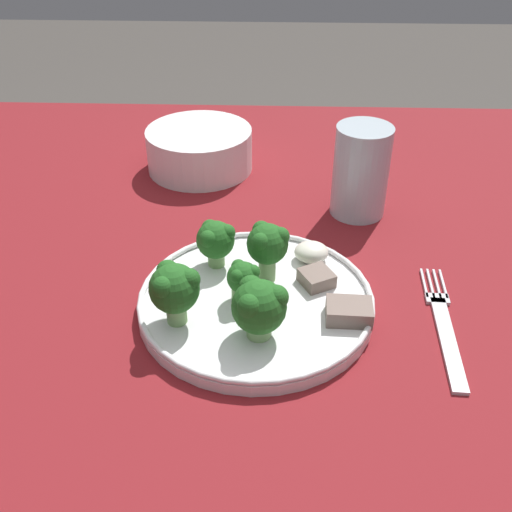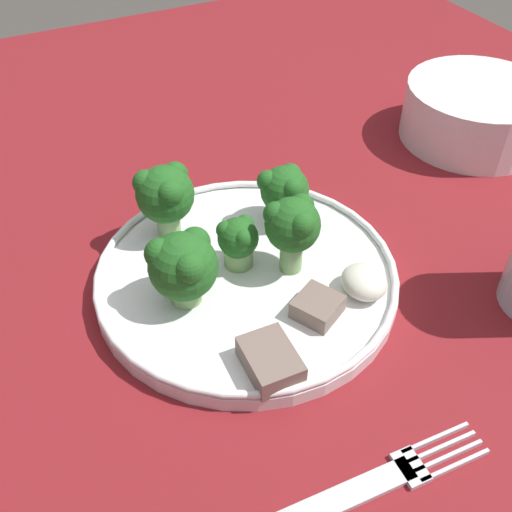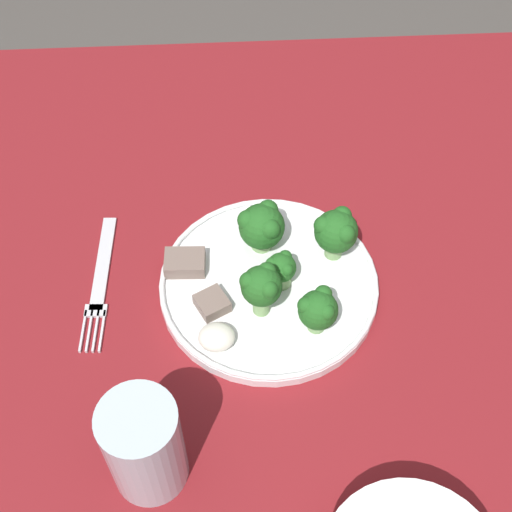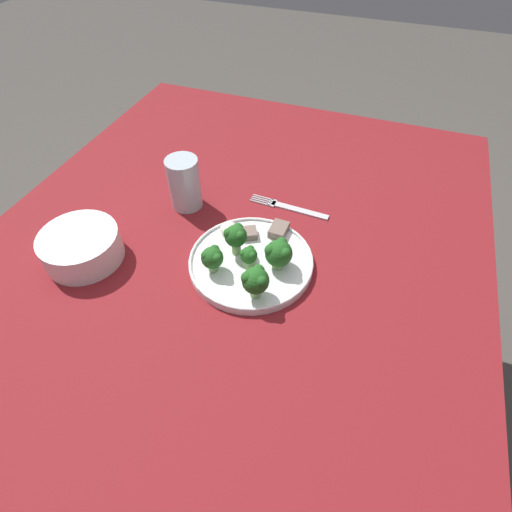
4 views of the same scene
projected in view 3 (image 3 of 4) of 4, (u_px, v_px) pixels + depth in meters
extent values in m
cube|color=maroon|center=(242.00, 344.00, 0.76)|extent=(1.25, 1.01, 0.03)
cylinder|color=white|center=(269.00, 286.00, 0.78)|extent=(0.24, 0.24, 0.01)
torus|color=white|center=(269.00, 282.00, 0.77)|extent=(0.24, 0.24, 0.01)
cube|color=silver|center=(103.00, 263.00, 0.81)|extent=(0.02, 0.13, 0.00)
cube|color=silver|center=(96.00, 311.00, 0.77)|extent=(0.02, 0.02, 0.00)
cube|color=silver|center=(83.00, 331.00, 0.75)|extent=(0.01, 0.05, 0.00)
cube|color=silver|center=(89.00, 331.00, 0.75)|extent=(0.01, 0.05, 0.00)
cube|color=silver|center=(96.00, 331.00, 0.75)|extent=(0.01, 0.05, 0.00)
cube|color=silver|center=(102.00, 331.00, 0.75)|extent=(0.01, 0.05, 0.00)
cylinder|color=#B2C1CC|center=(144.00, 446.00, 0.62)|extent=(0.07, 0.07, 0.12)
cylinder|color=silver|center=(147.00, 456.00, 0.64)|extent=(0.06, 0.06, 0.06)
cylinder|color=#7FA866|center=(261.00, 302.00, 0.74)|extent=(0.02, 0.02, 0.03)
sphere|color=#215B1E|center=(261.00, 286.00, 0.72)|extent=(0.04, 0.04, 0.04)
sphere|color=#215B1E|center=(249.00, 281.00, 0.71)|extent=(0.02, 0.02, 0.02)
sphere|color=#215B1E|center=(269.00, 289.00, 0.71)|extent=(0.02, 0.02, 0.02)
sphere|color=#215B1E|center=(267.00, 271.00, 0.72)|extent=(0.02, 0.02, 0.02)
cylinder|color=#7FA866|center=(334.00, 247.00, 0.79)|extent=(0.02, 0.02, 0.02)
sphere|color=#215B1E|center=(336.00, 231.00, 0.77)|extent=(0.05, 0.05, 0.05)
sphere|color=#215B1E|center=(324.00, 226.00, 0.76)|extent=(0.02, 0.02, 0.02)
sphere|color=#215B1E|center=(345.00, 234.00, 0.75)|extent=(0.02, 0.02, 0.02)
sphere|color=#215B1E|center=(342.00, 216.00, 0.77)|extent=(0.02, 0.02, 0.02)
cylinder|color=#7FA866|center=(262.00, 241.00, 0.80)|extent=(0.02, 0.02, 0.02)
sphere|color=#215B1E|center=(262.00, 226.00, 0.78)|extent=(0.05, 0.05, 0.05)
sphere|color=#215B1E|center=(248.00, 220.00, 0.77)|extent=(0.02, 0.02, 0.02)
sphere|color=#215B1E|center=(270.00, 229.00, 0.76)|extent=(0.02, 0.02, 0.02)
sphere|color=#215B1E|center=(268.00, 210.00, 0.78)|extent=(0.02, 0.02, 0.02)
cylinder|color=#7FA866|center=(281.00, 278.00, 0.77)|extent=(0.02, 0.02, 0.02)
sphere|color=#215B1E|center=(281.00, 267.00, 0.76)|extent=(0.03, 0.03, 0.03)
sphere|color=#215B1E|center=(272.00, 264.00, 0.75)|extent=(0.01, 0.01, 0.01)
sphere|color=#215B1E|center=(287.00, 270.00, 0.75)|extent=(0.01, 0.01, 0.01)
sphere|color=#215B1E|center=(285.00, 257.00, 0.76)|extent=(0.01, 0.01, 0.01)
cylinder|color=#7FA866|center=(316.00, 321.00, 0.74)|extent=(0.02, 0.02, 0.02)
sphere|color=#215B1E|center=(318.00, 308.00, 0.72)|extent=(0.04, 0.04, 0.04)
sphere|color=#215B1E|center=(306.00, 304.00, 0.71)|extent=(0.02, 0.02, 0.02)
sphere|color=#215B1E|center=(326.00, 312.00, 0.71)|extent=(0.02, 0.02, 0.02)
sphere|color=#215B1E|center=(323.00, 294.00, 0.72)|extent=(0.02, 0.02, 0.02)
cube|color=#756056|center=(212.00, 303.00, 0.75)|extent=(0.04, 0.04, 0.01)
cube|color=#756056|center=(185.00, 263.00, 0.78)|extent=(0.05, 0.03, 0.02)
ellipsoid|color=silver|center=(217.00, 337.00, 0.72)|extent=(0.04, 0.03, 0.02)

